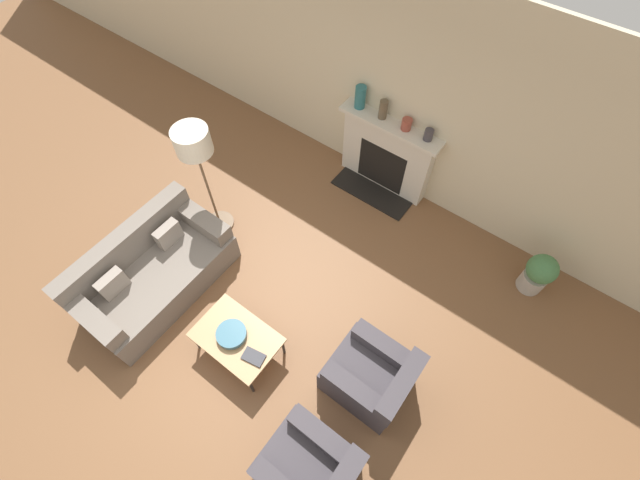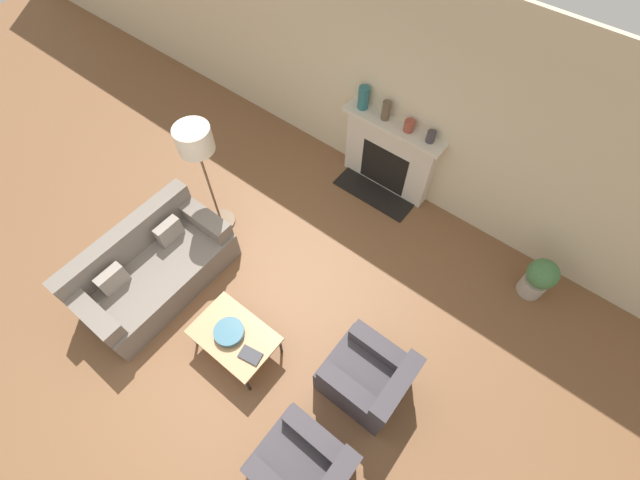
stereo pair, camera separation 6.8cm
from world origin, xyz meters
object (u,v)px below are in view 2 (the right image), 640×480
at_px(floor_lamp, 197,148).
at_px(mantel_vase_right, 431,137).
at_px(mantel_vase_center_left, 386,111).
at_px(potted_plant, 539,278).
at_px(bowl, 229,332).
at_px(mantel_vase_center_right, 409,126).
at_px(fireplace, 388,157).
at_px(book, 250,355).
at_px(armchair_far, 368,379).
at_px(coffee_table, 234,336).
at_px(armchair_near, 304,470).
at_px(mantel_vase_left, 363,98).
at_px(couch, 153,269).

bearing_deg(floor_lamp, mantel_vase_right, 46.51).
distance_m(mantel_vase_center_left, potted_plant, 2.73).
bearing_deg(bowl, mantel_vase_center_right, 86.87).
distance_m(fireplace, mantel_vase_center_left, 0.72).
bearing_deg(book, armchair_far, 17.11).
xyz_separation_m(coffee_table, mantel_vase_right, (0.43, 3.12, 0.82)).
relative_size(coffee_table, book, 3.56).
distance_m(book, mantel_vase_right, 3.27).
bearing_deg(armchair_near, potted_plant, 164.14).
bearing_deg(armchair_near, mantel_vase_center_right, -160.78).
xyz_separation_m(bowl, mantel_vase_left, (-0.52, 3.14, 0.82)).
height_order(fireplace, armchair_near, fireplace).
relative_size(book, mantel_vase_left, 0.84).
bearing_deg(floor_lamp, armchair_far, -11.98).
bearing_deg(mantel_vase_center_left, fireplace, -5.45).
distance_m(coffee_table, mantel_vase_center_left, 3.25).
xyz_separation_m(bowl, book, (0.34, -0.04, -0.04)).
bearing_deg(coffee_table, bowl, -160.41).
relative_size(armchair_far, mantel_vase_right, 5.64).
height_order(floor_lamp, mantel_vase_right, floor_lamp).
xyz_separation_m(armchair_far, mantel_vase_right, (-0.97, 2.58, 0.87)).
distance_m(fireplace, floor_lamp, 2.55).
distance_m(armchair_near, bowl, 1.54).
height_order(bowl, potted_plant, potted_plant).
height_order(fireplace, potted_plant, fireplace).
relative_size(mantel_vase_center_right, potted_plant, 0.24).
height_order(coffee_table, book, book).
bearing_deg(potted_plant, mantel_vase_right, 169.13).
bearing_deg(mantel_vase_left, floor_lamp, -114.03).
relative_size(fireplace, mantel_vase_center_right, 9.61).
bearing_deg(coffee_table, mantel_vase_right, 82.09).
height_order(couch, floor_lamp, floor_lamp).
relative_size(fireplace, bowl, 4.33).
bearing_deg(mantel_vase_center_right, book, -86.92).
bearing_deg(floor_lamp, armchair_near, -30.35).
bearing_deg(potted_plant, book, -125.88).
relative_size(armchair_near, mantel_vase_right, 5.64).
xyz_separation_m(mantel_vase_center_left, mantel_vase_right, (0.65, 0.00, -0.05)).
xyz_separation_m(coffee_table, potted_plant, (2.33, 2.76, -0.05)).
xyz_separation_m(fireplace, bowl, (0.02, -3.12, -0.09)).
xyz_separation_m(couch, coffee_table, (1.39, -0.02, 0.06)).
distance_m(couch, armchair_far, 2.84).
bearing_deg(book, coffee_table, 158.78).
height_order(armchair_far, mantel_vase_center_right, mantel_vase_center_right).
bearing_deg(coffee_table, couch, 179.30).
height_order(armchair_near, potted_plant, armchair_near).
distance_m(armchair_far, bowl, 1.55).
relative_size(fireplace, mantel_vase_right, 9.65).
bearing_deg(mantel_vase_center_left, coffee_table, -86.02).
relative_size(coffee_table, mantel_vase_center_left, 3.58).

